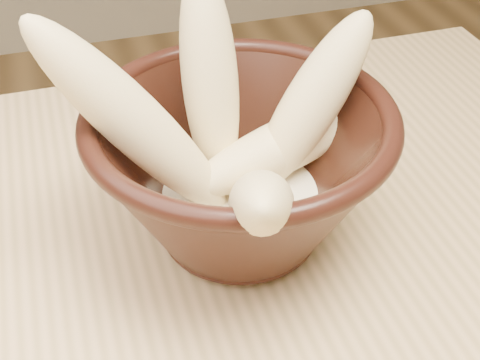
# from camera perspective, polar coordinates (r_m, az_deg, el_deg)

# --- Properties ---
(bowl) EXTENTS (0.22, 0.22, 0.12)m
(bowl) POSITION_cam_1_polar(r_m,az_deg,el_deg) (0.48, -0.00, 0.96)
(bowl) COLOR black
(bowl) RESTS_ON table
(milk_puddle) EXTENTS (0.13, 0.13, 0.02)m
(milk_puddle) POSITION_cam_1_polar(r_m,az_deg,el_deg) (0.50, -0.00, -1.73)
(milk_puddle) COLOR beige
(milk_puddle) RESTS_ON bowl
(banana_upright) EXTENTS (0.04, 0.08, 0.17)m
(banana_upright) POSITION_cam_1_polar(r_m,az_deg,el_deg) (0.49, -2.59, 8.57)
(banana_upright) COLOR #EED38C
(banana_upright) RESTS_ON bowl
(banana_left) EXTENTS (0.15, 0.08, 0.18)m
(banana_left) POSITION_cam_1_polar(r_m,az_deg,el_deg) (0.45, -9.10, 4.97)
(banana_left) COLOR #EED38C
(banana_left) RESTS_ON bowl
(banana_right) EXTENTS (0.12, 0.06, 0.15)m
(banana_right) POSITION_cam_1_polar(r_m,az_deg,el_deg) (0.49, 6.11, 6.52)
(banana_right) COLOR #EED38C
(banana_right) RESTS_ON bowl
(banana_across) EXTENTS (0.19, 0.09, 0.05)m
(banana_across) POSITION_cam_1_polar(r_m,az_deg,el_deg) (0.51, 4.36, 3.24)
(banana_across) COLOR #EED38C
(banana_across) RESTS_ON bowl
(banana_front) EXTENTS (0.09, 0.15, 0.13)m
(banana_front) POSITION_cam_1_polar(r_m,az_deg,el_deg) (0.42, 1.82, -1.90)
(banana_front) COLOR #EED38C
(banana_front) RESTS_ON bowl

